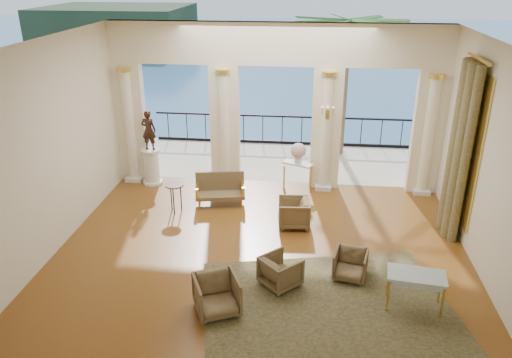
# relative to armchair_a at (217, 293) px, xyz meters

# --- Properties ---
(floor) EXTENTS (9.00, 9.00, 0.00)m
(floor) POSITION_rel_armchair_a_xyz_m (0.59, 2.05, -0.39)
(floor) COLOR #52250B
(floor) RESTS_ON ground
(room_walls) EXTENTS (9.00, 9.00, 9.00)m
(room_walls) POSITION_rel_armchair_a_xyz_m (0.59, 0.93, 2.49)
(room_walls) COLOR #F0E6C9
(room_walls) RESTS_ON ground
(arcade) EXTENTS (9.00, 0.56, 4.50)m
(arcade) POSITION_rel_armchair_a_xyz_m (0.59, 5.87, 2.19)
(arcade) COLOR #F9F0C6
(arcade) RESTS_ON ground
(terrace) EXTENTS (10.00, 3.60, 0.10)m
(terrace) POSITION_rel_armchair_a_xyz_m (0.59, 7.85, -0.44)
(terrace) COLOR #ADA491
(terrace) RESTS_ON ground
(balustrade) EXTENTS (9.00, 0.06, 1.03)m
(balustrade) POSITION_rel_armchair_a_xyz_m (0.59, 9.45, 0.02)
(balustrade) COLOR black
(balustrade) RESTS_ON terrace
(palm_tree) EXTENTS (2.00, 2.00, 4.50)m
(palm_tree) POSITION_rel_armchair_a_xyz_m (2.59, 8.65, 3.70)
(palm_tree) COLOR #4C3823
(palm_tree) RESTS_ON terrace
(headland) EXTENTS (22.00, 18.00, 6.00)m
(headland) POSITION_rel_armchair_a_xyz_m (-29.41, 72.05, -3.39)
(headland) COLOR black
(headland) RESTS_ON sea
(sea) EXTENTS (160.00, 160.00, 0.00)m
(sea) POSITION_rel_armchair_a_xyz_m (0.59, 62.05, -6.39)
(sea) COLOR #1E4B90
(sea) RESTS_ON ground
(curtain) EXTENTS (0.33, 1.40, 4.09)m
(curtain) POSITION_rel_armchair_a_xyz_m (4.87, 3.55, 1.63)
(curtain) COLOR brown
(curtain) RESTS_ON ground
(window_frame) EXTENTS (0.04, 1.60, 3.40)m
(window_frame) POSITION_rel_armchair_a_xyz_m (5.06, 3.55, 1.71)
(window_frame) COLOR gold
(window_frame) RESTS_ON room_walls
(wall_sconce) EXTENTS (0.30, 0.11, 0.33)m
(wall_sconce) POSITION_rel_armchair_a_xyz_m (1.99, 5.56, 1.84)
(wall_sconce) COLOR gold
(wall_sconce) RESTS_ON arcade
(rug) EXTENTS (5.19, 4.42, 0.02)m
(rug) POSITION_rel_armchair_a_xyz_m (2.03, 0.25, -0.38)
(rug) COLOR #2D3119
(rug) RESTS_ON ground
(armchair_a) EXTENTS (0.98, 0.96, 0.78)m
(armchair_a) POSITION_rel_armchair_a_xyz_m (0.00, 0.00, 0.00)
(armchair_a) COLOR #3E321D
(armchair_a) RESTS_ON ground
(armchair_b) EXTENTS (0.75, 0.71, 0.66)m
(armchair_b) POSITION_rel_armchair_a_xyz_m (2.47, 1.36, -0.06)
(armchair_b) COLOR #3E321D
(armchair_b) RESTS_ON ground
(armchair_c) EXTENTS (0.74, 0.78, 0.75)m
(armchair_c) POSITION_rel_armchair_a_xyz_m (1.25, 3.43, -0.01)
(armchair_c) COLOR #3E321D
(armchair_c) RESTS_ON ground
(armchair_d) EXTENTS (0.92, 0.92, 0.69)m
(armchair_d) POSITION_rel_armchair_a_xyz_m (1.09, 0.94, -0.04)
(armchair_d) COLOR #3E321D
(armchair_d) RESTS_ON ground
(settee) EXTENTS (1.36, 0.77, 0.85)m
(settee) POSITION_rel_armchair_a_xyz_m (-0.73, 4.44, 0.03)
(settee) COLOR #3E321D
(settee) RESTS_ON ground
(game_table) EXTENTS (1.10, 0.69, 0.71)m
(game_table) POSITION_rel_armchair_a_xyz_m (3.57, 0.53, 0.24)
(game_table) COLOR silver
(game_table) RESTS_ON ground
(pedestal) EXTENTS (0.57, 0.57, 1.04)m
(pedestal) POSITION_rel_armchair_a_xyz_m (-2.91, 5.55, 0.11)
(pedestal) COLOR silver
(pedestal) RESTS_ON ground
(statue) EXTENTS (0.43, 0.30, 1.13)m
(statue) POSITION_rel_armchair_a_xyz_m (-2.91, 5.55, 1.22)
(statue) COLOR #321F16
(statue) RESTS_ON pedestal
(console_table) EXTENTS (0.89, 0.64, 0.79)m
(console_table) POSITION_rel_armchair_a_xyz_m (1.26, 5.60, 0.27)
(console_table) COLOR silver
(console_table) RESTS_ON ground
(urn) EXTENTS (0.43, 0.43, 0.57)m
(urn) POSITION_rel_armchair_a_xyz_m (1.26, 5.60, 0.73)
(urn) COLOR white
(urn) RESTS_ON console_table
(side_table) EXTENTS (0.47, 0.47, 0.76)m
(side_table) POSITION_rel_armchair_a_xyz_m (-1.78, 3.85, 0.26)
(side_table) COLOR black
(side_table) RESTS_ON ground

